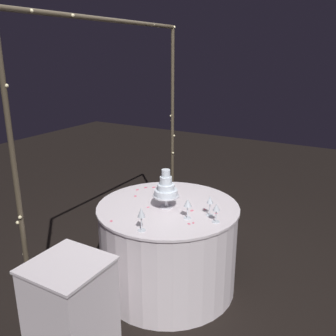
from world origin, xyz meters
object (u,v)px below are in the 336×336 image
object	(u,v)px
main_table	(168,247)
side_table	(71,314)
wine_glass_0	(210,201)
wine_glass_1	(141,214)
tiered_cake	(166,189)
decorative_arch	(114,118)
wine_glass_2	(188,204)
wine_glass_3	(216,209)

from	to	relation	value
main_table	side_table	distance (m)	1.06
wine_glass_0	wine_glass_1	xyz separation A→B (m)	(-0.49, 0.32, 0.01)
tiered_cake	decorative_arch	bearing A→B (deg)	86.22
wine_glass_2	decorative_arch	bearing A→B (deg)	80.19
side_table	wine_glass_3	distance (m)	1.24
tiered_cake	wine_glass_0	bearing A→B (deg)	-84.05
wine_glass_3	tiered_cake	bearing A→B (deg)	83.68
side_table	wine_glass_3	bearing A→B (deg)	-31.60
main_table	wine_glass_0	bearing A→B (deg)	-89.27
wine_glass_1	decorative_arch	bearing A→B (deg)	50.98
main_table	wine_glass_2	xyz separation A→B (m)	(-0.14, -0.25, 0.51)
decorative_arch	main_table	size ratio (longest dim) A/B	1.89
tiered_cake	wine_glass_3	world-z (taller)	tiered_cake
wine_glass_2	wine_glass_3	distance (m)	0.22
main_table	wine_glass_3	size ratio (longest dim) A/B	7.98
wine_glass_2	side_table	bearing A→B (deg)	157.68
side_table	wine_glass_0	xyz separation A→B (m)	(1.06, -0.50, 0.52)
decorative_arch	tiered_cake	size ratio (longest dim) A/B	6.90
wine_glass_0	wine_glass_1	world-z (taller)	wine_glass_1
wine_glass_1	side_table	bearing A→B (deg)	162.07
wine_glass_0	wine_glass_2	xyz separation A→B (m)	(-0.14, 0.13, 0.00)
decorative_arch	wine_glass_0	xyz separation A→B (m)	(0.00, -0.92, -0.58)
decorative_arch	tiered_cake	xyz separation A→B (m)	(-0.04, -0.54, -0.54)
wine_glass_0	wine_glass_3	size ratio (longest dim) A/B	1.10
main_table	tiered_cake	xyz separation A→B (m)	(-0.03, -0.00, 0.55)
decorative_arch	main_table	distance (m)	1.22
decorative_arch	wine_glass_3	xyz separation A→B (m)	(-0.09, -1.01, -0.59)
decorative_arch	wine_glass_1	distance (m)	0.96
tiered_cake	wine_glass_2	world-z (taller)	tiered_cake
wine_glass_2	wine_glass_1	bearing A→B (deg)	151.13
decorative_arch	wine_glass_1	size ratio (longest dim) A/B	12.47
decorative_arch	side_table	world-z (taller)	decorative_arch
wine_glass_0	side_table	bearing A→B (deg)	154.58
tiered_cake	wine_glass_1	xyz separation A→B (m)	(-0.45, -0.06, -0.03)
tiered_cake	wine_glass_0	xyz separation A→B (m)	(0.04, -0.38, -0.04)
wine_glass_3	wine_glass_2	bearing A→B (deg)	102.79
main_table	wine_glass_3	world-z (taller)	wine_glass_3
decorative_arch	wine_glass_2	world-z (taller)	decorative_arch
side_table	wine_glass_2	bearing A→B (deg)	-22.32
side_table	wine_glass_1	xyz separation A→B (m)	(0.57, -0.18, 0.53)
side_table	wine_glass_0	distance (m)	1.28
wine_glass_2	wine_glass_3	size ratio (longest dim) A/B	1.08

